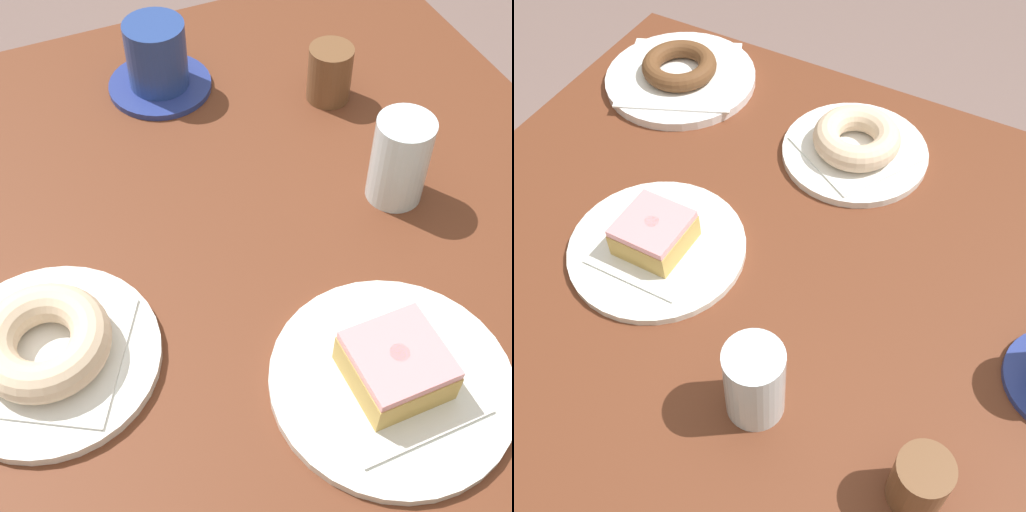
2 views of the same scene
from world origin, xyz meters
TOP-DOWN VIEW (x-y plane):
  - ground_plane at (0.00, 0.00)m, footprint 6.00×6.00m
  - table at (0.00, 0.00)m, footprint 0.97×0.81m
  - plate_glazed_square at (-0.17, -0.04)m, footprint 0.22×0.22m
  - napkin_glazed_square at (-0.17, -0.04)m, footprint 0.13×0.13m
  - donut_glazed_square at (-0.17, -0.04)m, footprint 0.08×0.08m
  - plate_chocolate_ring at (-0.33, 0.26)m, footprint 0.24×0.24m
  - napkin_chocolate_ring at (-0.33, 0.26)m, footprint 0.23×0.23m
  - donut_chocolate_ring at (-0.33, 0.26)m, footprint 0.12×0.12m
  - plate_sugar_ring at (-0.02, 0.24)m, footprint 0.21×0.21m
  - napkin_sugar_ring at (-0.02, 0.24)m, footprint 0.19×0.19m
  - donut_sugar_ring at (-0.02, 0.24)m, footprint 0.12×0.12m
  - water_glass at (0.04, -0.16)m, footprint 0.06×0.06m
  - sugar_jar at (0.22, -0.17)m, footprint 0.05×0.05m

SIDE VIEW (x-z plane):
  - ground_plane at x=0.00m, z-range 0.00..0.00m
  - table at x=0.00m, z-range 0.27..0.98m
  - plate_glazed_square at x=-0.17m, z-range 0.71..0.72m
  - plate_sugar_ring at x=-0.02m, z-range 0.71..0.72m
  - plate_chocolate_ring at x=-0.33m, z-range 0.71..0.72m
  - napkin_glazed_square at x=-0.17m, z-range 0.72..0.72m
  - napkin_sugar_ring at x=-0.02m, z-range 0.72..0.72m
  - napkin_chocolate_ring at x=-0.33m, z-range 0.72..0.72m
  - donut_chocolate_ring at x=-0.33m, z-range 0.72..0.75m
  - donut_sugar_ring at x=-0.02m, z-range 0.72..0.76m
  - donut_glazed_square at x=-0.17m, z-range 0.72..0.76m
  - sugar_jar at x=0.22m, z-range 0.71..0.78m
  - water_glass at x=0.04m, z-range 0.71..0.81m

